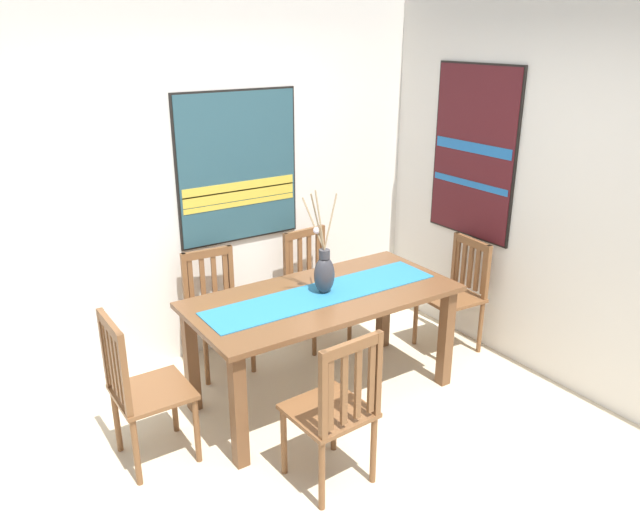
{
  "coord_description": "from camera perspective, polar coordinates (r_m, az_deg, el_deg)",
  "views": [
    {
      "loc": [
        -1.81,
        -2.39,
        2.41
      ],
      "look_at": [
        0.27,
        0.74,
        1.02
      ],
      "focal_mm": 34.85,
      "sensor_mm": 36.0,
      "label": 1
    }
  ],
  "objects": [
    {
      "name": "dining_table",
      "position": [
        4.15,
        0.28,
        -4.65
      ],
      "size": [
        1.79,
        0.86,
        0.77
      ],
      "color": "brown",
      "rests_on": "ground_plane"
    },
    {
      "name": "chair_4",
      "position": [
        3.44,
        1.42,
        -13.48
      ],
      "size": [
        0.44,
        0.44,
        0.95
      ],
      "color": "brown",
      "rests_on": "ground_plane"
    },
    {
      "name": "painting_on_side_wall",
      "position": [
        4.96,
        13.95,
        9.54
      ],
      "size": [
        0.05,
        0.82,
        1.32
      ],
      "color": "black"
    },
    {
      "name": "table_runner",
      "position": [
        4.1,
        0.28,
        -3.11
      ],
      "size": [
        1.64,
        0.36,
        0.01
      ],
      "primitive_type": "cube",
      "color": "#236B93",
      "rests_on": "dining_table"
    },
    {
      "name": "centerpiece_vase",
      "position": [
        4.06,
        0.37,
        -1.04
      ],
      "size": [
        0.26,
        0.24,
        0.72
      ],
      "color": "#333338",
      "rests_on": "dining_table"
    },
    {
      "name": "ground_plane",
      "position": [
        3.86,
        2.93,
        -18.64
      ],
      "size": [
        6.4,
        6.4,
        0.03
      ],
      "primitive_type": "cube",
      "color": "beige"
    },
    {
      "name": "chair_0",
      "position": [
        3.75,
        -16.14,
        -11.17
      ],
      "size": [
        0.42,
        0.42,
        0.95
      ],
      "color": "brown",
      "rests_on": "ground_plane"
    },
    {
      "name": "chair_3",
      "position": [
        5.02,
        -0.53,
        -2.25
      ],
      "size": [
        0.45,
        0.45,
        0.91
      ],
      "color": "brown",
      "rests_on": "ground_plane"
    },
    {
      "name": "wall_side",
      "position": [
        4.5,
        22.79,
        5.17
      ],
      "size": [
        0.12,
        6.4,
        2.7
      ],
      "primitive_type": "cube",
      "color": "silver",
      "rests_on": "ground_plane"
    },
    {
      "name": "chair_1",
      "position": [
        4.69,
        -9.51,
        -4.34
      ],
      "size": [
        0.45,
        0.45,
        0.89
      ],
      "color": "brown",
      "rests_on": "ground_plane"
    },
    {
      "name": "painting_on_back_wall",
      "position": [
        4.75,
        -7.56,
        8.4
      ],
      "size": [
        0.99,
        0.05,
        1.14
      ],
      "color": "black"
    },
    {
      "name": "chair_2",
      "position": [
        5.0,
        12.37,
        -2.86
      ],
      "size": [
        0.45,
        0.45,
        0.89
      ],
      "color": "brown",
      "rests_on": "ground_plane"
    },
    {
      "name": "wall_back",
      "position": [
        4.74,
        -10.31,
        7.13
      ],
      "size": [
        6.4,
        0.12,
        2.7
      ],
      "primitive_type": "cube",
      "color": "silver",
      "rests_on": "ground_plane"
    }
  ]
}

